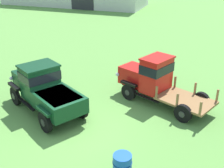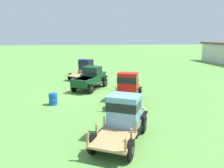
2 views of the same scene
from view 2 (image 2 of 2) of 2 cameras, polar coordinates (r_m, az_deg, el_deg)
The scene contains 6 objects.
ground_plane at distance 19.49m, azimuth -7.92°, elevation -2.64°, with size 240.00×240.00×0.00m, color #5B9342.
vintage_truck_foreground_near at distance 27.03m, azimuth -6.70°, elevation 4.02°, with size 4.57×4.13×2.26m.
vintage_truck_second_in_line at distance 21.14m, azimuth -5.58°, elevation 1.66°, with size 4.80×3.73×2.13m.
vintage_truck_midrow_center at distance 17.13m, azimuth 4.21°, elevation -0.76°, with size 5.12×3.36×2.26m.
vintage_truck_far_side at distance 10.94m, azimuth 3.25°, elevation -8.08°, with size 4.67×3.44×2.22m.
oil_drum_beside_row at distance 16.81m, azimuth -15.14°, elevation -3.80°, with size 0.63×0.63×0.88m.
Camera 2 is at (18.84, 0.03, 4.96)m, focal length 35.00 mm.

